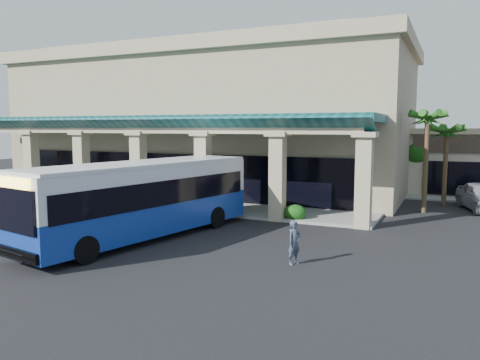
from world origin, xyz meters
The scene contains 8 objects.
ground centered at (0.00, 0.00, 0.00)m, with size 110.00×110.00×0.00m, color black.
main_building centered at (-8.00, 16.00, 5.67)m, with size 30.80×14.80×11.35m, color tan, non-canonical shape.
arcade centered at (-8.00, 6.80, 2.85)m, with size 30.00×6.20×5.70m, color #0B4045, non-canonical shape.
palm_0 centered at (8.50, 11.00, 3.30)m, with size 2.40×2.40×6.60m, color #235A18, non-canonical shape.
palm_1 centered at (9.50, 14.00, 2.90)m, with size 2.40×2.40×5.80m, color #235A18, non-canonical shape.
broadleaf_tree centered at (7.50, 19.00, 2.41)m, with size 2.60×2.60×4.81m, color #164810, non-canonical shape.
transit_bus centered at (-2.58, -1.08, 1.72)m, with size 2.86×12.30×3.44m, color #15379A, non-canonical shape.
pedestrian centered at (4.83, -2.12, 0.81)m, with size 0.59×0.39×1.62m, color #3F4A5C.
Camera 1 is at (9.95, -18.03, 4.96)m, focal length 35.00 mm.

